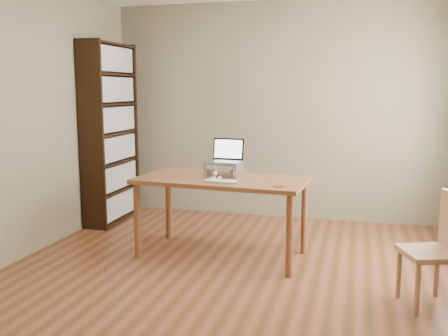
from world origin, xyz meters
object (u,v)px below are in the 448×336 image
bookshelf (110,133)px  chair (439,247)px  laptop (226,156)px  cat (222,170)px  keyboard (221,181)px  desk (222,187)px

bookshelf → chair: bookshelf is taller
laptop → chair: bearing=-19.7°
laptop → cat: (-0.03, -0.02, -0.13)m
keyboard → chair: size_ratio=0.38×
desk → cat: size_ratio=3.46×
bookshelf → keyboard: bookshelf is taller
desk → laptop: laptop is taller
bookshelf → cat: 1.80m
bookshelf → desk: size_ratio=1.30×
desk → keyboard: keyboard is taller
keyboard → bookshelf: bearing=152.7°
bookshelf → chair: size_ratio=2.51×
laptop → chair: 2.03m
desk → laptop: size_ratio=5.02×
laptop → keyboard: 0.40m
desk → cat: 0.18m
desk → keyboard: (0.06, -0.22, 0.10)m
desk → keyboard: bearing=-71.4°
bookshelf → desk: bearing=-29.6°
keyboard → cat: 0.34m
bookshelf → desk: 1.90m
cat → desk: bearing=-75.3°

